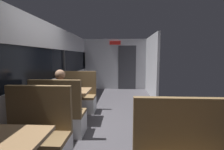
{
  "coord_description": "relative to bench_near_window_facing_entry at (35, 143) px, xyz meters",
  "views": [
    {
      "loc": [
        0.3,
        -3.5,
        1.51
      ],
      "look_at": [
        -0.03,
        2.09,
        0.89
      ],
      "focal_mm": 26.7,
      "sensor_mm": 36.0,
      "label": 1
    }
  ],
  "objects": [
    {
      "name": "bench_near_window_facing_entry",
      "position": [
        0.0,
        0.0,
        0.0
      ],
      "size": [
        0.95,
        0.5,
        1.1
      ],
      "color": "silver",
      "rests_on": "ground_plane"
    },
    {
      "name": "carriage_end_bulkhead",
      "position": [
        0.95,
        5.59,
        0.81
      ],
      "size": [
        2.9,
        0.11,
        2.3
      ],
      "color": "#B2B2B7",
      "rests_on": "ground_plane"
    },
    {
      "name": "bench_mid_window_facing_end",
      "position": [
        0.0,
        0.92,
        0.0
      ],
      "size": [
        0.95,
        0.5,
        1.1
      ],
      "color": "silver",
      "rests_on": "ground_plane"
    },
    {
      "name": "seated_passenger",
      "position": [
        0.0,
        1.0,
        0.21
      ],
      "size": [
        0.47,
        0.55,
        1.26
      ],
      "color": "#26262D",
      "rests_on": "ground_plane"
    },
    {
      "name": "bench_mid_window_facing_entry",
      "position": [
        0.0,
        2.32,
        0.0
      ],
      "size": [
        0.95,
        0.5,
        1.1
      ],
      "color": "silver",
      "rests_on": "ground_plane"
    },
    {
      "name": "ground_plane",
      "position": [
        0.89,
        1.39,
        -0.34
      ],
      "size": [
        3.3,
        9.2,
        0.02
      ],
      "primitive_type": "cube",
      "color": "#423F44"
    },
    {
      "name": "carriage_aisle_panel_right",
      "position": [
        2.34,
        4.39,
        0.82
      ],
      "size": [
        0.08,
        2.4,
        2.3
      ],
      "primitive_type": "cube",
      "color": "#B2B2B7",
      "rests_on": "ground_plane"
    },
    {
      "name": "dining_table_mid_window",
      "position": [
        0.0,
        1.62,
        0.31
      ],
      "size": [
        0.9,
        0.7,
        0.74
      ],
      "color": "#9E9EA3",
      "rests_on": "ground_plane"
    },
    {
      "name": "carriage_window_panel_left",
      "position": [
        -0.56,
        1.39,
        0.78
      ],
      "size": [
        0.09,
        8.48,
        2.3
      ],
      "color": "#B2B2B7",
      "rests_on": "ground_plane"
    }
  ]
}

